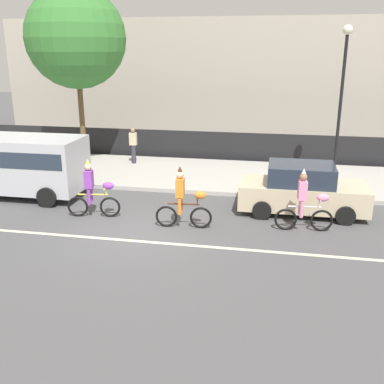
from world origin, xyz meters
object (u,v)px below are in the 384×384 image
Objects in this scene: parade_cyclist_orange at (184,201)px; parked_van_silver at (17,162)px; parade_cyclist_purple at (93,192)px; street_lamp_post at (343,82)px; pedestrian_onlooker at (133,145)px; parked_car_beige at (302,190)px; parade_cyclist_pink at (305,204)px.

parade_cyclist_orange is 6.89m from parked_van_silver.
street_lamp_post is at bearing 32.86° from parade_cyclist_purple.
street_lamp_post is at bearing -8.82° from pedestrian_onlooker.
street_lamp_post is at bearing 68.36° from parked_car_beige.
parade_cyclist_pink is 1.58m from parked_car_beige.
parade_cyclist_purple and parade_cyclist_pink have the same top height.
street_lamp_post is (11.51, 3.54, 2.71)m from parked_van_silver.
parked_car_beige is 8.76m from pedestrian_onlooker.
street_lamp_post reaches higher than parade_cyclist_purple.
parked_car_beige is 4.93m from street_lamp_post.
parked_van_silver is 1.22× the size of parked_car_beige.
parade_cyclist_orange is at bearing -173.10° from parade_cyclist_pink.
parade_cyclist_orange is 8.01m from street_lamp_post.
parade_cyclist_pink is at bearing -8.47° from parked_van_silver.
parked_van_silver is 5.65m from pedestrian_onlooker.
street_lamp_post reaches higher than pedestrian_onlooker.
pedestrian_onlooker is (2.82, 4.89, -0.27)m from parked_van_silver.
parade_cyclist_purple is at bearing -179.38° from parade_cyclist_pink.
parked_van_silver reaches higher than parade_cyclist_pink.
parade_cyclist_purple is at bearing -23.89° from parked_van_silver.
parked_car_beige is (3.53, 2.01, -0.06)m from parade_cyclist_orange.
pedestrian_onlooker is (-3.78, 6.83, 0.17)m from parade_cyclist_orange.
pedestrian_onlooker is at bearing 171.18° from street_lamp_post.
street_lamp_post is at bearing 17.10° from parked_van_silver.
parked_car_beige is 2.53× the size of pedestrian_onlooker.
parade_cyclist_pink is at bearing 0.62° from parade_cyclist_purple.
parade_cyclist_pink is 1.19× the size of pedestrian_onlooker.
street_lamp_post is (4.91, 5.48, 3.15)m from parade_cyclist_orange.
street_lamp_post is 3.62× the size of pedestrian_onlooker.
pedestrian_onlooker is (-7.33, 6.40, 0.17)m from parade_cyclist_pink.
parked_van_silver is at bearing 156.11° from parade_cyclist_purple.
parked_van_silver reaches higher than parade_cyclist_orange.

